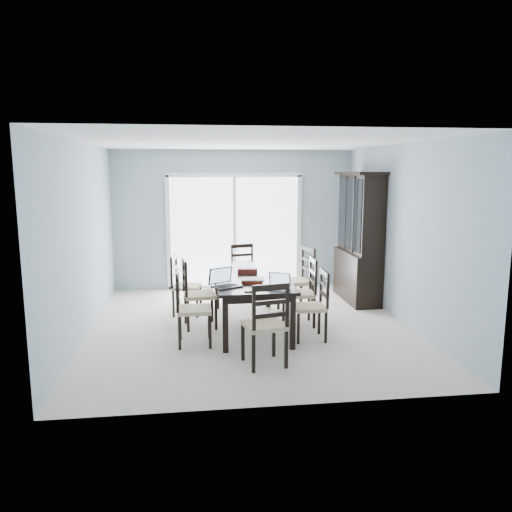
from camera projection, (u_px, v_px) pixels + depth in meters
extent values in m
plane|color=beige|center=(250.00, 326.00, 7.20)|extent=(5.00, 5.00, 0.00)
plane|color=white|center=(249.00, 142.00, 6.77)|extent=(5.00, 5.00, 0.00)
cube|color=#96A8B4|center=(234.00, 220.00, 9.43)|extent=(4.50, 0.02, 2.60)
cube|color=#96A8B4|center=(84.00, 240.00, 6.70)|extent=(0.02, 5.00, 2.60)
cube|color=#96A8B4|center=(403.00, 234.00, 7.27)|extent=(0.02, 5.00, 2.60)
cube|color=gray|center=(231.00, 278.00, 10.63)|extent=(4.50, 2.00, 0.10)
cube|color=#99999E|center=(227.00, 244.00, 11.51)|extent=(4.50, 0.06, 1.10)
cube|color=black|center=(250.00, 277.00, 7.08)|extent=(1.00, 2.20, 0.04)
cube|color=black|center=(250.00, 281.00, 7.09)|extent=(0.88, 2.08, 0.10)
cube|color=black|center=(225.00, 325.00, 6.12)|extent=(0.07, 0.07, 0.69)
cube|color=black|center=(293.00, 323.00, 6.22)|extent=(0.07, 0.07, 0.69)
cube|color=black|center=(217.00, 288.00, 8.07)|extent=(0.07, 0.07, 0.69)
cube|color=black|center=(268.00, 286.00, 8.18)|extent=(0.07, 0.07, 0.69)
cube|color=black|center=(357.00, 276.00, 8.61)|extent=(0.45, 1.30, 0.85)
cube|color=black|center=(361.00, 214.00, 8.43)|extent=(0.38, 1.30, 1.30)
cube|color=black|center=(360.00, 173.00, 8.31)|extent=(0.50, 1.38, 0.05)
cube|color=black|center=(358.00, 216.00, 8.00)|extent=(0.02, 0.36, 1.18)
cube|color=black|center=(350.00, 214.00, 8.41)|extent=(0.02, 0.36, 1.18)
cube|color=black|center=(342.00, 212.00, 8.82)|extent=(0.02, 0.36, 1.18)
cube|color=silver|center=(235.00, 233.00, 9.45)|extent=(2.40, 0.02, 2.10)
cube|color=white|center=(234.00, 175.00, 9.25)|extent=(2.52, 0.05, 0.08)
cube|color=white|center=(235.00, 233.00, 9.44)|extent=(0.06, 0.05, 2.10)
cube|color=white|center=(235.00, 286.00, 9.61)|extent=(2.52, 0.05, 0.05)
cube|color=black|center=(180.00, 324.00, 6.59)|extent=(0.04, 0.04, 0.43)
cube|color=black|center=(180.00, 333.00, 6.22)|extent=(0.04, 0.04, 0.43)
cube|color=black|center=(209.00, 323.00, 6.64)|extent=(0.04, 0.04, 0.43)
cube|color=black|center=(210.00, 332.00, 6.27)|extent=(0.04, 0.04, 0.43)
cube|color=tan|center=(194.00, 310.00, 6.39)|extent=(0.42, 0.42, 0.05)
cube|color=black|center=(185.00, 309.00, 7.29)|extent=(0.04, 0.04, 0.44)
cube|color=black|center=(188.00, 316.00, 6.92)|extent=(0.04, 0.04, 0.44)
cube|color=black|center=(212.00, 307.00, 7.38)|extent=(0.04, 0.04, 0.44)
cube|color=black|center=(216.00, 315.00, 7.01)|extent=(0.04, 0.04, 0.44)
cube|color=tan|center=(200.00, 295.00, 7.11)|extent=(0.47, 0.47, 0.05)
cube|color=black|center=(178.00, 298.00, 7.97)|extent=(0.04, 0.04, 0.41)
cube|color=black|center=(173.00, 304.00, 7.61)|extent=(0.04, 0.04, 0.41)
cube|color=black|center=(201.00, 298.00, 7.96)|extent=(0.04, 0.04, 0.41)
cube|color=black|center=(197.00, 304.00, 7.60)|extent=(0.04, 0.04, 0.41)
cube|color=tan|center=(187.00, 287.00, 7.75)|extent=(0.46, 0.46, 0.05)
cube|color=black|center=(326.00, 328.00, 6.47)|extent=(0.03, 0.03, 0.41)
cube|color=black|center=(319.00, 319.00, 6.83)|extent=(0.03, 0.03, 0.41)
cube|color=black|center=(298.00, 329.00, 6.43)|extent=(0.03, 0.03, 0.41)
cube|color=black|center=(293.00, 320.00, 6.79)|extent=(0.03, 0.03, 0.41)
cube|color=tan|center=(309.00, 307.00, 6.59)|extent=(0.41, 0.41, 0.05)
cube|color=black|center=(314.00, 313.00, 7.08)|extent=(0.04, 0.04, 0.44)
cube|color=black|center=(309.00, 306.00, 7.45)|extent=(0.04, 0.04, 0.44)
cube|color=black|center=(287.00, 314.00, 7.04)|extent=(0.04, 0.04, 0.44)
cube|color=black|center=(283.00, 307.00, 7.42)|extent=(0.04, 0.04, 0.44)
cube|color=tan|center=(299.00, 294.00, 7.21)|extent=(0.44, 0.44, 0.05)
cube|color=black|center=(312.00, 299.00, 7.83)|extent=(0.04, 0.04, 0.46)
cube|color=black|center=(301.00, 293.00, 8.20)|extent=(0.04, 0.04, 0.46)
cube|color=black|center=(289.00, 301.00, 7.68)|extent=(0.04, 0.04, 0.46)
cube|color=black|center=(278.00, 295.00, 8.06)|extent=(0.04, 0.04, 0.46)
cube|color=tan|center=(295.00, 282.00, 7.90)|extent=(0.54, 0.54, 0.05)
cube|color=black|center=(253.00, 354.00, 5.51)|extent=(0.04, 0.04, 0.44)
cube|color=black|center=(286.00, 350.00, 5.64)|extent=(0.04, 0.04, 0.44)
cube|color=black|center=(243.00, 342.00, 5.87)|extent=(0.04, 0.04, 0.44)
cube|color=black|center=(274.00, 339.00, 6.00)|extent=(0.04, 0.04, 0.44)
cube|color=tan|center=(264.00, 325.00, 5.71)|extent=(0.51, 0.51, 0.05)
cube|color=black|center=(252.00, 284.00, 8.92)|extent=(0.04, 0.04, 0.42)
cube|color=black|center=(232.00, 286.00, 8.80)|extent=(0.04, 0.04, 0.42)
cube|color=black|center=(259.00, 289.00, 8.57)|extent=(0.04, 0.04, 0.42)
cube|color=black|center=(238.00, 291.00, 8.45)|extent=(0.04, 0.04, 0.42)
cube|color=tan|center=(245.00, 274.00, 8.64)|extent=(0.48, 0.48, 0.05)
cube|color=black|center=(227.00, 286.00, 6.36)|extent=(0.42, 0.38, 0.02)
cube|color=silver|center=(227.00, 277.00, 6.34)|extent=(0.29, 0.19, 0.19)
cube|color=#B8B8BA|center=(277.00, 289.00, 6.24)|extent=(0.35, 0.32, 0.02)
cube|color=silver|center=(277.00, 281.00, 6.23)|extent=(0.24, 0.16, 0.15)
cube|color=maroon|center=(252.00, 281.00, 6.64)|extent=(0.31, 0.26, 0.03)
cube|color=gold|center=(253.00, 279.00, 6.64)|extent=(0.31, 0.25, 0.01)
cube|color=black|center=(249.00, 291.00, 6.11)|extent=(0.12, 0.06, 0.01)
cube|color=#460E11|center=(247.00, 271.00, 7.22)|extent=(0.30, 0.19, 0.07)
cube|color=brown|center=(199.00, 255.00, 10.55)|extent=(2.11, 1.96, 0.89)
cube|color=gray|center=(198.00, 233.00, 10.47)|extent=(2.17, 2.02, 0.06)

